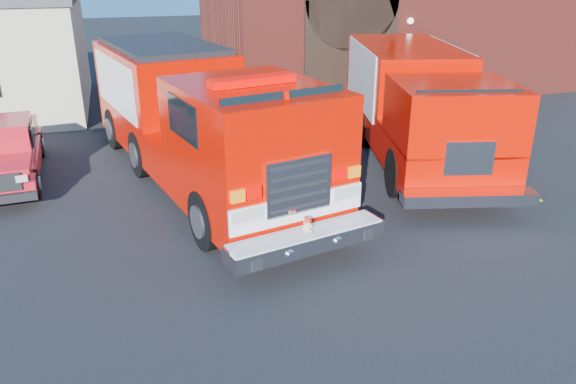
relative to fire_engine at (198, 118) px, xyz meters
name	(u,v)px	position (x,y,z in m)	size (l,w,h in m)	color
ground	(272,227)	(1.02, -3.19, -1.67)	(100.00, 100.00, 0.00)	black
parking_stripe_near	(502,179)	(7.52, -2.19, -1.67)	(0.12, 3.00, 0.01)	yellow
parking_stripe_mid	(441,145)	(7.52, 0.81, -1.67)	(0.12, 3.00, 0.01)	yellow
parking_stripe_far	(396,121)	(7.52, 3.81, -1.67)	(0.12, 3.00, 0.01)	yellow
fire_engine	(198,118)	(0.00, 0.00, 0.00)	(5.11, 10.87, 3.23)	black
pickup_truck	(1,151)	(-4.87, 1.57, -0.90)	(2.10, 5.09, 1.63)	black
secondary_truck	(416,101)	(6.24, 0.32, -0.07)	(4.89, 9.48, 2.94)	black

